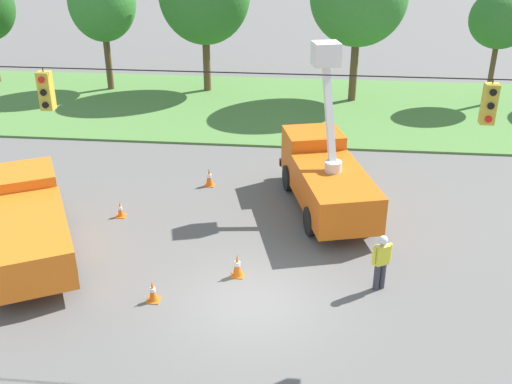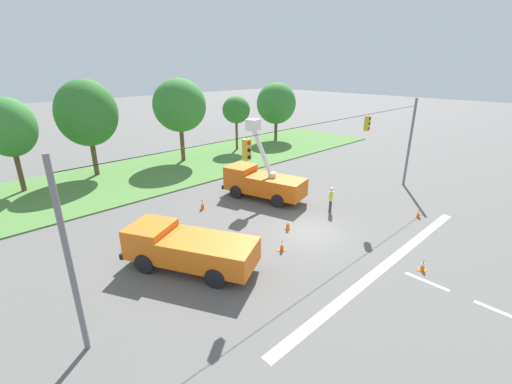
{
  "view_description": "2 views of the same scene",
  "coord_description": "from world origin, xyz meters",
  "px_view_note": "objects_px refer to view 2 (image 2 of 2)",
  "views": [
    {
      "loc": [
        1.54,
        -13.89,
        10.21
      ],
      "look_at": [
        -0.27,
        3.96,
        1.56
      ],
      "focal_mm": 42.0,
      "sensor_mm": 36.0,
      "label": 1
    },
    {
      "loc": [
        -15.3,
        -11.17,
        9.59
      ],
      "look_at": [
        -0.45,
        4.24,
        1.64
      ],
      "focal_mm": 24.0,
      "sensor_mm": 36.0,
      "label": 2
    }
  ],
  "objects_px": {
    "tree_centre": "(87,113)",
    "traffic_cone_foreground_left": "(193,231)",
    "traffic_cone_mid_right": "(202,204)",
    "utility_truck_support_near": "(188,248)",
    "traffic_cone_mid_left": "(419,213)",
    "road_worker": "(331,198)",
    "utility_truck_bucket_lift": "(262,181)",
    "tree_east_end": "(276,103)",
    "tree_west": "(9,128)",
    "tree_east": "(179,106)",
    "tree_far_east": "(236,110)",
    "traffic_cone_near_bucket": "(288,224)",
    "traffic_cone_foreground_right": "(423,266)",
    "traffic_cone_lane_edge_a": "(282,245)"
  },
  "relations": [
    {
      "from": "tree_centre",
      "to": "traffic_cone_foreground_left",
      "type": "relative_size",
      "value": 14.55
    },
    {
      "from": "traffic_cone_mid_right",
      "to": "utility_truck_support_near",
      "type": "bearing_deg",
      "value": -130.69
    },
    {
      "from": "traffic_cone_mid_left",
      "to": "traffic_cone_mid_right",
      "type": "height_order",
      "value": "traffic_cone_mid_right"
    },
    {
      "from": "road_worker",
      "to": "utility_truck_bucket_lift",
      "type": "bearing_deg",
      "value": 107.18
    },
    {
      "from": "tree_east_end",
      "to": "traffic_cone_mid_left",
      "type": "xyz_separation_m",
      "value": [
        -11.52,
        -23.8,
        -4.58
      ]
    },
    {
      "from": "tree_west",
      "to": "tree_east",
      "type": "bearing_deg",
      "value": -3.45
    },
    {
      "from": "utility_truck_bucket_lift",
      "to": "utility_truck_support_near",
      "type": "relative_size",
      "value": 0.95
    },
    {
      "from": "utility_truck_bucket_lift",
      "to": "tree_far_east",
      "type": "bearing_deg",
      "value": 55.9
    },
    {
      "from": "tree_west",
      "to": "tree_centre",
      "type": "distance_m",
      "value": 5.91
    },
    {
      "from": "traffic_cone_foreground_left",
      "to": "traffic_cone_near_bucket",
      "type": "height_order",
      "value": "traffic_cone_near_bucket"
    },
    {
      "from": "tree_far_east",
      "to": "tree_east_end",
      "type": "height_order",
      "value": "tree_east_end"
    },
    {
      "from": "tree_west",
      "to": "traffic_cone_foreground_left",
      "type": "bearing_deg",
      "value": -70.74
    },
    {
      "from": "tree_centre",
      "to": "utility_truck_support_near",
      "type": "xyz_separation_m",
      "value": [
        -2.49,
        -18.9,
        -4.54
      ]
    },
    {
      "from": "tree_east",
      "to": "utility_truck_support_near",
      "type": "xyz_separation_m",
      "value": [
        -11.04,
        -17.71,
        -4.66
      ]
    },
    {
      "from": "tree_far_east",
      "to": "utility_truck_bucket_lift",
      "type": "bearing_deg",
      "value": -124.1
    },
    {
      "from": "utility_truck_support_near",
      "to": "traffic_cone_mid_left",
      "type": "distance_m",
      "value": 15.52
    },
    {
      "from": "tree_west",
      "to": "traffic_cone_foreground_right",
      "type": "height_order",
      "value": "tree_west"
    },
    {
      "from": "utility_truck_bucket_lift",
      "to": "traffic_cone_mid_left",
      "type": "relative_size",
      "value": 10.52
    },
    {
      "from": "road_worker",
      "to": "traffic_cone_lane_edge_a",
      "type": "bearing_deg",
      "value": -168.77
    },
    {
      "from": "tree_far_east",
      "to": "road_worker",
      "type": "distance_m",
      "value": 20.27
    },
    {
      "from": "tree_west",
      "to": "road_worker",
      "type": "bearing_deg",
      "value": -53.38
    },
    {
      "from": "utility_truck_bucket_lift",
      "to": "tree_west",
      "type": "bearing_deg",
      "value": 131.97
    },
    {
      "from": "tree_far_east",
      "to": "traffic_cone_mid_right",
      "type": "relative_size",
      "value": 8.26
    },
    {
      "from": "tree_centre",
      "to": "tree_east",
      "type": "height_order",
      "value": "tree_centre"
    },
    {
      "from": "utility_truck_bucket_lift",
      "to": "road_worker",
      "type": "relative_size",
      "value": 3.77
    },
    {
      "from": "utility_truck_bucket_lift",
      "to": "traffic_cone_foreground_left",
      "type": "height_order",
      "value": "utility_truck_bucket_lift"
    },
    {
      "from": "utility_truck_bucket_lift",
      "to": "traffic_cone_foreground_right",
      "type": "xyz_separation_m",
      "value": [
        -1.28,
        -12.59,
        -1.06
      ]
    },
    {
      "from": "tree_centre",
      "to": "traffic_cone_foreground_right",
      "type": "bearing_deg",
      "value": -78.18
    },
    {
      "from": "tree_east",
      "to": "traffic_cone_mid_right",
      "type": "distance_m",
      "value": 14.56
    },
    {
      "from": "traffic_cone_mid_right",
      "to": "traffic_cone_lane_edge_a",
      "type": "bearing_deg",
      "value": -91.98
    },
    {
      "from": "tree_west",
      "to": "tree_east_end",
      "type": "distance_m",
      "value": 29.4
    },
    {
      "from": "tree_west",
      "to": "traffic_cone_near_bucket",
      "type": "bearing_deg",
      "value": -61.97
    },
    {
      "from": "tree_west",
      "to": "utility_truck_support_near",
      "type": "distance_m",
      "value": 19.31
    },
    {
      "from": "traffic_cone_mid_left",
      "to": "utility_truck_support_near",
      "type": "bearing_deg",
      "value": 159.05
    },
    {
      "from": "tree_centre",
      "to": "tree_east_end",
      "type": "distance_m",
      "value": 23.54
    },
    {
      "from": "tree_east_end",
      "to": "traffic_cone_foreground_right",
      "type": "relative_size",
      "value": 12.54
    },
    {
      "from": "road_worker",
      "to": "traffic_cone_foreground_left",
      "type": "distance_m",
      "value": 9.65
    },
    {
      "from": "traffic_cone_foreground_left",
      "to": "traffic_cone_near_bucket",
      "type": "xyz_separation_m",
      "value": [
        4.7,
        -3.39,
        0.1
      ]
    },
    {
      "from": "tree_west",
      "to": "utility_truck_bucket_lift",
      "type": "height_order",
      "value": "tree_west"
    },
    {
      "from": "utility_truck_support_near",
      "to": "tree_east",
      "type": "bearing_deg",
      "value": 58.07
    },
    {
      "from": "road_worker",
      "to": "tree_east",
      "type": "bearing_deg",
      "value": 90.04
    },
    {
      "from": "tree_east",
      "to": "tree_far_east",
      "type": "bearing_deg",
      "value": -0.6
    },
    {
      "from": "utility_truck_bucket_lift",
      "to": "traffic_cone_mid_right",
      "type": "height_order",
      "value": "utility_truck_bucket_lift"
    },
    {
      "from": "tree_centre",
      "to": "tree_far_east",
      "type": "height_order",
      "value": "tree_centre"
    },
    {
      "from": "traffic_cone_mid_left",
      "to": "tree_east",
      "type": "bearing_deg",
      "value": 98.41
    },
    {
      "from": "tree_east",
      "to": "tree_east_end",
      "type": "relative_size",
      "value": 1.12
    },
    {
      "from": "utility_truck_support_near",
      "to": "tree_east_end",
      "type": "bearing_deg",
      "value": 35.08
    },
    {
      "from": "traffic_cone_lane_edge_a",
      "to": "tree_east_end",
      "type": "bearing_deg",
      "value": 43.63
    },
    {
      "from": "traffic_cone_mid_right",
      "to": "traffic_cone_foreground_right",
      "type": "bearing_deg",
      "value": -76.72
    },
    {
      "from": "tree_centre",
      "to": "traffic_cone_mid_left",
      "type": "relative_size",
      "value": 13.5
    }
  ]
}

